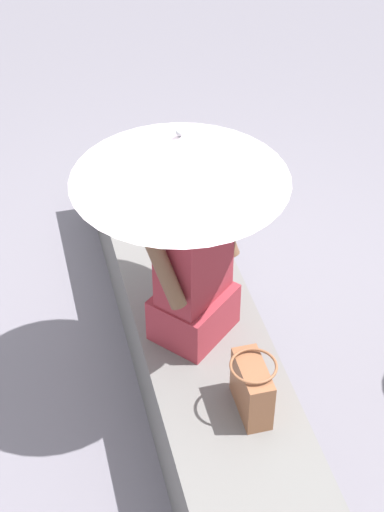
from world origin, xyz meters
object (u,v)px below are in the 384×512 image
(person_seated, at_px, (194,264))
(handbag_black, at_px, (252,387))
(magazine, at_px, (171,226))
(parasol, at_px, (180,158))

(person_seated, distance_m, handbag_black, 0.58)
(handbag_black, height_order, magazine, handbag_black)
(parasol, xyz_separation_m, magazine, (0.69, -0.11, -0.87))
(parasol, distance_m, magazine, 1.12)
(handbag_black, xyz_separation_m, magazine, (1.27, 0.04, -0.12))
(person_seated, xyz_separation_m, parasol, (0.08, 0.04, 0.49))
(magazine, bearing_deg, handbag_black, -171.45)
(person_seated, height_order, handbag_black, person_seated)
(person_seated, relative_size, magazine, 3.21)
(person_seated, relative_size, parasol, 0.89)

